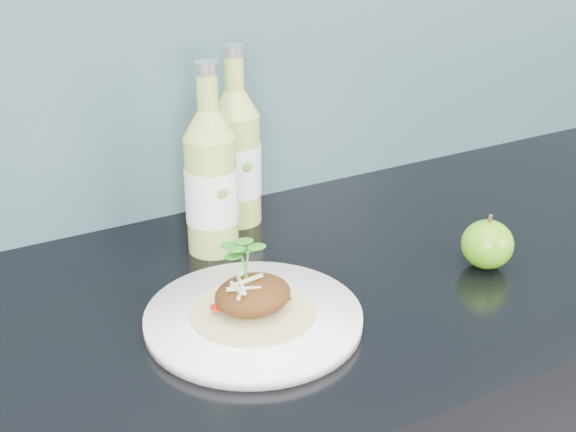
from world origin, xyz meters
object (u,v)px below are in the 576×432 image
cider_bottle_right (236,157)px  green_apple (487,244)px  cider_bottle_left (211,182)px  dinner_plate (253,319)px

cider_bottle_right → green_apple: bearing=-41.0°
green_apple → cider_bottle_left: 0.38m
dinner_plate → cider_bottle_right: bearing=67.8°
dinner_plate → cider_bottle_right: 0.31m
dinner_plate → cider_bottle_right: cider_bottle_right is taller
dinner_plate → cider_bottle_right: size_ratio=1.10×
dinner_plate → cider_bottle_left: 0.23m
dinner_plate → green_apple: bearing=-3.6°
green_apple → cider_bottle_right: bearing=127.8°
green_apple → cider_bottle_left: cider_bottle_left is taller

